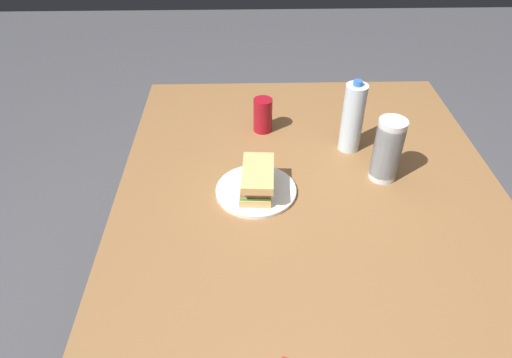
{
  "coord_description": "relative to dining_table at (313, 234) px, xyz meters",
  "views": [
    {
      "loc": [
        0.93,
        -0.19,
        1.64
      ],
      "look_at": [
        -0.1,
        -0.17,
        0.81
      ],
      "focal_mm": 31.86,
      "sensor_mm": 36.0,
      "label": 1
    }
  ],
  "objects": [
    {
      "name": "dining_table",
      "position": [
        0.0,
        0.0,
        0.0
      ],
      "size": [
        1.61,
        1.16,
        0.76
      ],
      "color": "olive",
      "rests_on": "ground_plane"
    },
    {
      "name": "ground_plane",
      "position": [
        0.0,
        0.0,
        -0.68
      ],
      "size": [
        8.0,
        8.0,
        0.0
      ],
      "primitive_type": "plane",
      "color": "#4C4C51"
    },
    {
      "name": "sandwich",
      "position": [
        -0.1,
        -0.16,
        0.13
      ],
      "size": [
        0.19,
        0.11,
        0.08
      ],
      "color": "#DBB26B",
      "rests_on": "paper_plate"
    },
    {
      "name": "plastic_cup_stack",
      "position": [
        -0.17,
        0.23,
        0.18
      ],
      "size": [
        0.08,
        0.08,
        0.2
      ],
      "color": "silver",
      "rests_on": "dining_table"
    },
    {
      "name": "water_bottle_tall",
      "position": [
        -0.32,
        0.15,
        0.2
      ],
      "size": [
        0.07,
        0.07,
        0.25
      ],
      "color": "silver",
      "rests_on": "dining_table"
    },
    {
      "name": "paper_plate",
      "position": [
        -0.1,
        -0.17,
        0.09
      ],
      "size": [
        0.24,
        0.24,
        0.01
      ],
      "primitive_type": "cylinder",
      "color": "white",
      "rests_on": "dining_table"
    },
    {
      "name": "soda_can_red",
      "position": [
        -0.44,
        -0.13,
        0.14
      ],
      "size": [
        0.07,
        0.07,
        0.12
      ],
      "primitive_type": "cylinder",
      "color": "maroon",
      "rests_on": "dining_table"
    }
  ]
}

